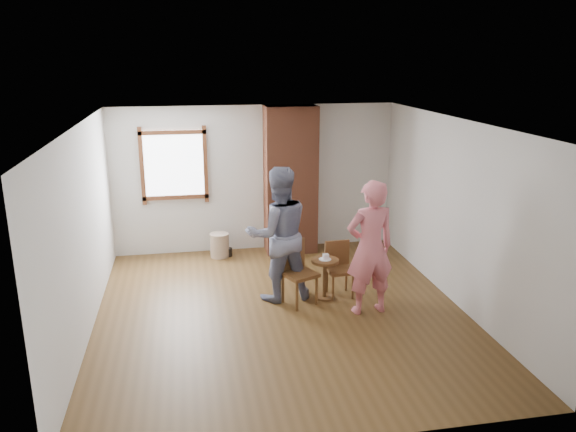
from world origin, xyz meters
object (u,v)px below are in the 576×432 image
Objects in this scene: dining_chair_right at (339,265)px; man at (278,234)px; side_table at (325,272)px; dining_chair_left at (297,269)px; person_pink at (370,248)px; stoneware_crock at (220,245)px.

dining_chair_right is 0.41× the size of man.
man is at bearing 168.10° from side_table.
dining_chair_left is 0.48× the size of person_pink.
side_table is at bearing -54.33° from person_pink.
stoneware_crock is 2.47m from side_table.
dining_chair_right is at bearing 25.67° from side_table.
side_table is 0.90m from person_pink.
person_pink is at bearing -54.03° from stoneware_crock.
man is (-0.23, 0.20, 0.47)m from dining_chair_left.
stoneware_crock is 0.47× the size of dining_chair_left.
side_table is (0.43, 0.06, -0.10)m from dining_chair_left.
man reaches higher than dining_chair_right.
stoneware_crock is 3.26m from person_pink.
dining_chair_right is 0.27m from side_table.
dining_chair_left is 0.56m from man.
person_pink is at bearing -72.05° from dining_chair_right.
man is at bearing -68.94° from stoneware_crock.
stoneware_crock is 2.32m from dining_chair_left.
dining_chair_left is at bearing -34.04° from person_pink.
stoneware_crock is 0.22× the size of man.
stoneware_crock is 0.71× the size of side_table.
person_pink is at bearing -48.13° from side_table.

